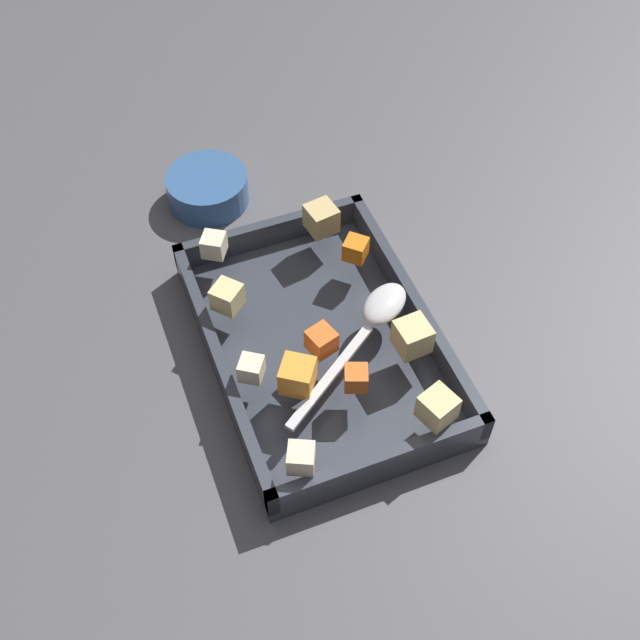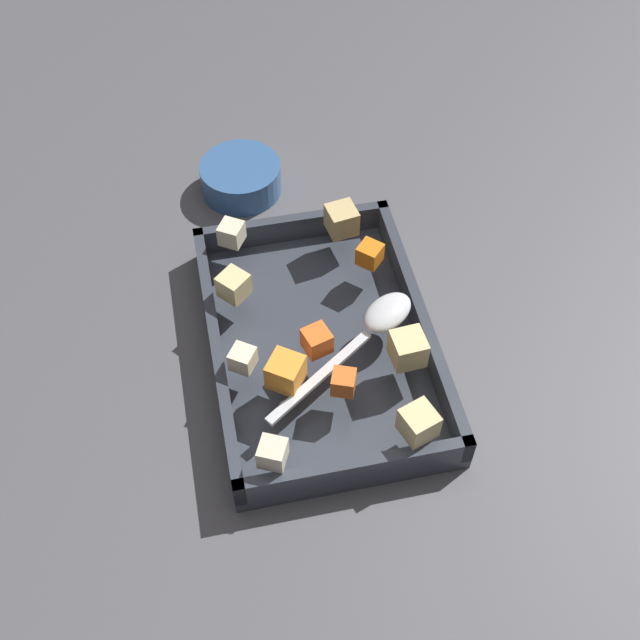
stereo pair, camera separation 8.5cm
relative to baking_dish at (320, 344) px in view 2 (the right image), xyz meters
The scene contains 15 objects.
ground_plane 0.02m from the baking_dish, 27.44° to the left, with size 4.00×4.00×0.00m, color #4C4C51.
baking_dish is the anchor object (origin of this frame).
carrot_chunk_heap_top 0.09m from the baking_dish, 37.86° to the right, with size 0.03×0.03×0.03m, color orange.
carrot_chunk_corner_nw 0.06m from the baking_dish, 18.23° to the right, with size 0.03×0.03×0.03m, color orange.
carrot_chunk_near_left 0.12m from the baking_dish, 136.74° to the left, with size 0.02×0.02×0.02m, color orange.
carrot_chunk_center 0.10m from the baking_dish, ahead, with size 0.02×0.02×0.02m, color orange.
potato_chunk_corner_se 0.15m from the baking_dish, 158.15° to the left, with size 0.03×0.03×0.03m, color tan.
potato_chunk_rim_edge 0.11m from the baking_dish, 53.12° to the left, with size 0.03×0.03×0.03m, color #E0CC89.
potato_chunk_mid_left 0.17m from the baking_dish, 24.45° to the left, with size 0.03×0.03×0.03m, color #E0CC89.
potato_chunk_back_center 0.12m from the baking_dish, 126.92° to the right, with size 0.03×0.03×0.03m, color #E0CC89.
potato_chunk_near_spoon 0.11m from the baking_dish, 68.85° to the right, with size 0.02×0.02×0.02m, color beige.
parsnip_chunk_front_center 0.17m from the baking_dish, 152.29° to the right, with size 0.03×0.03×0.03m, color beige.
parsnip_chunk_far_left 0.17m from the baking_dish, 27.38° to the right, with size 0.03×0.03×0.03m, color beige.
serving_spoon 0.08m from the baking_dish, 78.54° to the left, with size 0.14×0.19×0.02m.
small_prep_bowl 0.28m from the baking_dish, behind, with size 0.11×0.11×0.04m, color #33598C.
Camera 2 is at (0.49, -0.11, 0.73)m, focal length 44.50 mm.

